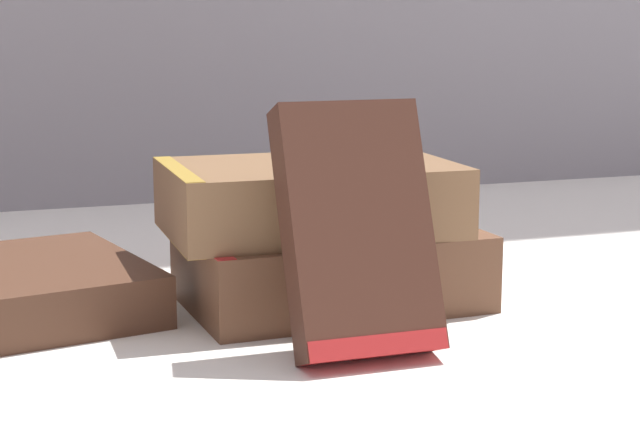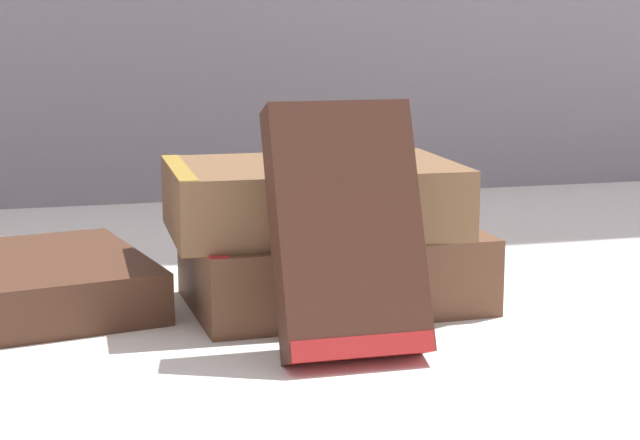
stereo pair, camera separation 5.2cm
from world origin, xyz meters
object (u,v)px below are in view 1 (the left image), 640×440
(book_leaning_front, at_px, (358,238))
(pocket_watch, at_px, (378,162))
(book_flat_bottom, at_px, (324,268))
(book_flat_top, at_px, (302,198))

(book_leaning_front, xyz_separation_m, pocket_watch, (0.05, 0.08, 0.03))
(book_flat_bottom, relative_size, book_leaning_front, 1.35)
(book_flat_bottom, bearing_deg, book_leaning_front, -100.71)
(book_flat_bottom, xyz_separation_m, pocket_watch, (0.03, -0.02, 0.08))
(pocket_watch, bearing_deg, book_flat_bottom, 141.62)
(pocket_watch, bearing_deg, book_leaning_front, -119.11)
(book_flat_bottom, height_order, pocket_watch, pocket_watch)
(book_flat_bottom, distance_m, book_leaning_front, 0.12)
(book_flat_top, bearing_deg, book_leaning_front, -89.78)
(book_flat_top, relative_size, book_leaning_front, 1.32)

